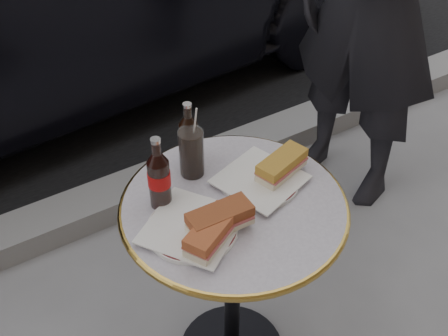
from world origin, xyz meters
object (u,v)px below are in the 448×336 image
plate_left (192,229)px  plate_right (260,181)px  bistro_table (232,288)px  cola_bottle_right (189,134)px  cola_glass (191,153)px  cola_bottle_left (159,173)px

plate_left → plate_right: same height
plate_left → plate_right: size_ratio=1.06×
bistro_table → plate_right: bearing=16.2°
cola_bottle_right → cola_glass: cola_bottle_right is taller
plate_left → cola_bottle_left: bearing=99.7°
plate_right → cola_glass: (-0.14, 0.14, 0.07)m
cola_bottle_right → cola_glass: size_ratio=1.39×
bistro_table → cola_glass: 0.47m
plate_left → cola_glass: (0.11, 0.20, 0.07)m
cola_bottle_left → plate_right: bearing=-14.4°
plate_left → cola_bottle_left: (-0.02, 0.13, 0.10)m
bistro_table → cola_glass: cola_glass is taller
cola_bottle_right → cola_glass: 0.06m
cola_bottle_left → cola_glass: bearing=27.1°
plate_left → cola_bottle_left: 0.17m
plate_left → plate_right: bearing=13.4°
bistro_table → cola_bottle_right: size_ratio=3.60×
bistro_table → cola_bottle_left: size_ratio=3.36×
plate_right → cola_glass: 0.21m
plate_left → cola_glass: 0.24m
plate_right → cola_bottle_left: bearing=165.6°
cola_bottle_right → bistro_table: bearing=-86.0°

